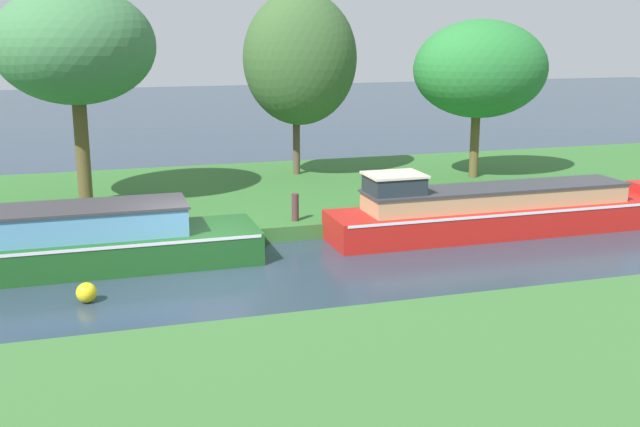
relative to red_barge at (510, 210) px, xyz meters
The scene contains 10 objects.
ground_plane 8.64m from the red_barge, behind, with size 120.00×120.00×0.00m, color #293949.
riverbank_far 10.33m from the red_barge, 145.81° to the left, with size 72.00×10.00×0.40m, color #336A2D.
red_barge is the anchor object (origin of this frame).
forest_narrowboat 11.14m from the red_barge, behind, with size 7.89×2.17×1.48m.
willow_tree_left 12.98m from the red_barge, 155.03° to the left, with size 4.52×4.75×6.25m.
willow_tree_centre 9.22m from the red_barge, 117.47° to the left, with size 3.90×3.30×6.32m.
willow_tree_right 6.74m from the red_barge, 70.87° to the left, with size 4.72×3.57×5.37m.
mooring_post_near 3.14m from the red_barge, 153.82° to the left, with size 0.12×0.12×0.57m, color #47342C.
mooring_post_far 5.87m from the red_barge, 166.36° to the left, with size 0.19×0.19×0.74m, color #502D30.
channel_buoy 11.41m from the red_barge, 167.67° to the right, with size 0.42×0.42×0.42m, color yellow.
Camera 1 is at (-2.31, -16.60, 5.40)m, focal length 42.63 mm.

